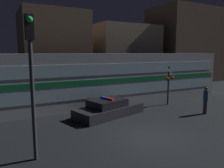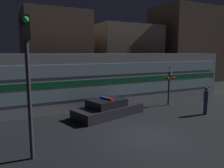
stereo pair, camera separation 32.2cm
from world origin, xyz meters
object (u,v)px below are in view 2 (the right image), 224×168
at_px(crossing_signal_near, 170,82).
at_px(traffic_light_corner, 28,67).
at_px(train, 114,78).
at_px(police_car, 108,109).
at_px(pedestrian, 206,100).

relative_size(crossing_signal_near, traffic_light_corner, 0.56).
xyz_separation_m(train, police_car, (-2.24, -3.39, -1.58)).
height_order(police_car, traffic_light_corner, traffic_light_corner).
xyz_separation_m(crossing_signal_near, traffic_light_corner, (-10.90, -4.48, 1.77)).
relative_size(police_car, pedestrian, 2.74).
xyz_separation_m(police_car, traffic_light_corner, (-5.27, -3.98, 3.14)).
relative_size(train, traffic_light_corner, 3.78).
bearing_deg(crossing_signal_near, traffic_light_corner, -157.68).
bearing_deg(pedestrian, traffic_light_corner, -173.44).
bearing_deg(traffic_light_corner, crossing_signal_near, 22.32).
bearing_deg(train, crossing_signal_near, -40.56).
relative_size(police_car, traffic_light_corner, 0.93).
relative_size(train, pedestrian, 11.15).
relative_size(train, crossing_signal_near, 6.75).
bearing_deg(crossing_signal_near, police_car, -174.96).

